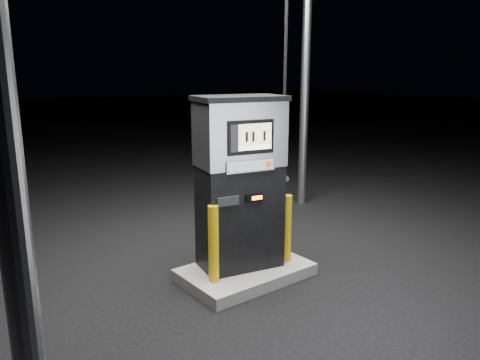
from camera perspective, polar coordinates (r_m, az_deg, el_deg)
ground at (r=6.12m, az=0.66°, el=-11.79°), size 80.00×80.00×0.00m
pump_island at (r=6.09m, az=0.66°, el=-11.15°), size 1.60×1.00×0.15m
fuel_dispenser at (r=5.77m, az=-0.00°, el=-0.17°), size 1.24×0.84×4.45m
bollard_left at (r=5.51m, az=-3.25°, el=-7.79°), size 0.15×0.15×0.93m
bollard_right at (r=6.12m, az=5.73°, el=-5.89°), size 0.12×0.12×0.89m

